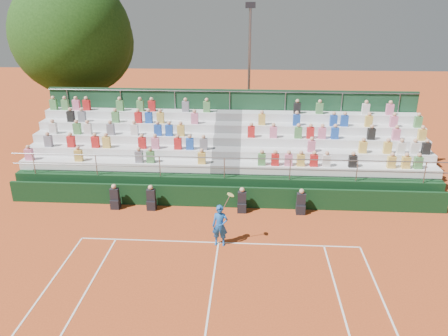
# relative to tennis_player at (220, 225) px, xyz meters

# --- Properties ---
(ground) EXTENTS (90.00, 90.00, 0.00)m
(ground) POSITION_rel_tennis_player_xyz_m (-0.08, 0.13, -0.84)
(ground) COLOR #B6481E
(ground) RESTS_ON ground
(courtside_wall) EXTENTS (20.00, 0.15, 1.00)m
(courtside_wall) POSITION_rel_tennis_player_xyz_m (-0.08, 3.33, -0.34)
(courtside_wall) COLOR black
(courtside_wall) RESTS_ON ground
(line_officials) EXTENTS (8.79, 0.40, 1.19)m
(line_officials) POSITION_rel_tennis_player_xyz_m (-1.04, 2.88, -0.37)
(line_officials) COLOR black
(line_officials) RESTS_ON ground
(grandstand) EXTENTS (20.00, 5.20, 4.40)m
(grandstand) POSITION_rel_tennis_player_xyz_m (-0.07, 6.57, 0.24)
(grandstand) COLOR black
(grandstand) RESTS_ON ground
(tennis_player) EXTENTS (0.85, 0.44, 2.22)m
(tennis_player) POSITION_rel_tennis_player_xyz_m (0.00, 0.00, 0.00)
(tennis_player) COLOR #1653A8
(tennis_player) RESTS_ON ground
(tree_west) EXTENTS (7.26, 7.26, 10.50)m
(tree_west) POSITION_rel_tennis_player_xyz_m (-9.98, 12.45, 6.01)
(tree_west) COLOR #382414
(tree_west) RESTS_ON ground
(tree_east) EXTENTS (6.61, 6.61, 9.61)m
(tree_east) POSITION_rel_tennis_player_xyz_m (-10.03, 14.22, 5.45)
(tree_east) COLOR #382414
(tree_east) RESTS_ON ground
(floodlight_mast) EXTENTS (0.60, 0.25, 8.79)m
(floodlight_mast) POSITION_rel_tennis_player_xyz_m (0.92, 12.63, 4.23)
(floodlight_mast) COLOR gray
(floodlight_mast) RESTS_ON ground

